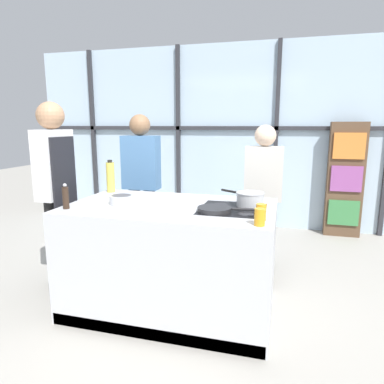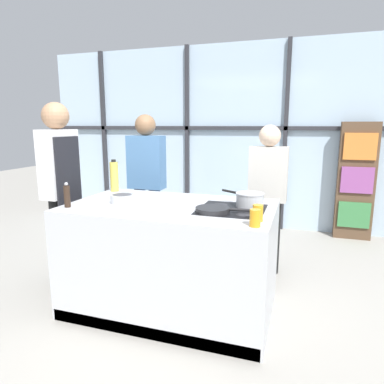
{
  "view_description": "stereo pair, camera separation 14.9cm",
  "coord_description": "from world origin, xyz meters",
  "px_view_note": "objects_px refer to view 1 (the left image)",
  "views": [
    {
      "loc": [
        0.89,
        -2.65,
        1.59
      ],
      "look_at": [
        0.16,
        0.1,
        1.03
      ],
      "focal_mm": 32.0,
      "sensor_mm": 36.0,
      "label": 1
    },
    {
      "loc": [
        1.04,
        -2.61,
        1.59
      ],
      "look_at": [
        0.16,
        0.1,
        1.03
      ],
      "focal_mm": 32.0,
      "sensor_mm": 36.0,
      "label": 2
    }
  ],
  "objects_px": {
    "chef": "(56,183)",
    "saucepan": "(250,199)",
    "juice_glass_far": "(261,212)",
    "oil_bottle": "(110,177)",
    "white_plate": "(143,198)",
    "pepper_grinder": "(66,197)",
    "juice_glass_near": "(260,217)",
    "spectator_center_left": "(263,189)",
    "mixing_bowl": "(121,199)",
    "frying_pan": "(215,209)",
    "spectator_far_left": "(141,178)"
  },
  "relations": [
    {
      "from": "mixing_bowl",
      "to": "frying_pan",
      "type": "bearing_deg",
      "value": -3.89
    },
    {
      "from": "spectator_center_left",
      "to": "mixing_bowl",
      "type": "relative_size",
      "value": 7.91
    },
    {
      "from": "spectator_center_left",
      "to": "juice_glass_near",
      "type": "xyz_separation_m",
      "value": [
        0.06,
        -1.42,
        0.07
      ]
    },
    {
      "from": "chef",
      "to": "saucepan",
      "type": "height_order",
      "value": "chef"
    },
    {
      "from": "juice_glass_near",
      "to": "saucepan",
      "type": "bearing_deg",
      "value": 102.3
    },
    {
      "from": "frying_pan",
      "to": "saucepan",
      "type": "height_order",
      "value": "saucepan"
    },
    {
      "from": "spectator_center_left",
      "to": "mixing_bowl",
      "type": "bearing_deg",
      "value": 43.8
    },
    {
      "from": "spectator_far_left",
      "to": "mixing_bowl",
      "type": "relative_size",
      "value": 8.49
    },
    {
      "from": "spectator_far_left",
      "to": "pepper_grinder",
      "type": "height_order",
      "value": "spectator_far_left"
    },
    {
      "from": "chef",
      "to": "white_plate",
      "type": "relative_size",
      "value": 6.88
    },
    {
      "from": "spectator_center_left",
      "to": "frying_pan",
      "type": "distance_m",
      "value": 1.17
    },
    {
      "from": "mixing_bowl",
      "to": "oil_bottle",
      "type": "bearing_deg",
      "value": 126.89
    },
    {
      "from": "spectator_far_left",
      "to": "spectator_center_left",
      "type": "bearing_deg",
      "value": -180.0
    },
    {
      "from": "chef",
      "to": "juice_glass_near",
      "type": "distance_m",
      "value": 2.01
    },
    {
      "from": "spectator_center_left",
      "to": "frying_pan",
      "type": "xyz_separation_m",
      "value": [
        -0.3,
        -1.13,
        0.04
      ]
    },
    {
      "from": "oil_bottle",
      "to": "juice_glass_near",
      "type": "relative_size",
      "value": 2.78
    },
    {
      "from": "frying_pan",
      "to": "pepper_grinder",
      "type": "xyz_separation_m",
      "value": [
        -1.17,
        -0.22,
        0.07
      ]
    },
    {
      "from": "spectator_center_left",
      "to": "pepper_grinder",
      "type": "bearing_deg",
      "value": 42.48
    },
    {
      "from": "mixing_bowl",
      "to": "juice_glass_near",
      "type": "relative_size",
      "value": 1.74
    },
    {
      "from": "saucepan",
      "to": "juice_glass_near",
      "type": "xyz_separation_m",
      "value": [
        0.12,
        -0.54,
        -0.0
      ]
    },
    {
      "from": "mixing_bowl",
      "to": "saucepan",
      "type": "bearing_deg",
      "value": 10.34
    },
    {
      "from": "juice_glass_near",
      "to": "spectator_center_left",
      "type": "bearing_deg",
      "value": 92.43
    },
    {
      "from": "spectator_center_left",
      "to": "oil_bottle",
      "type": "distance_m",
      "value": 1.6
    },
    {
      "from": "oil_bottle",
      "to": "pepper_grinder",
      "type": "distance_m",
      "value": 0.73
    },
    {
      "from": "white_plate",
      "to": "oil_bottle",
      "type": "xyz_separation_m",
      "value": [
        -0.43,
        0.2,
        0.15
      ]
    },
    {
      "from": "chef",
      "to": "juice_glass_far",
      "type": "distance_m",
      "value": 1.98
    },
    {
      "from": "spectator_far_left",
      "to": "spectator_center_left",
      "type": "height_order",
      "value": "spectator_far_left"
    },
    {
      "from": "chef",
      "to": "juice_glass_far",
      "type": "bearing_deg",
      "value": 79.05
    },
    {
      "from": "spectator_far_left",
      "to": "saucepan",
      "type": "xyz_separation_m",
      "value": [
        1.34,
        -0.88,
        0.01
      ]
    },
    {
      "from": "juice_glass_far",
      "to": "frying_pan",
      "type": "bearing_deg",
      "value": 157.38
    },
    {
      "from": "chef",
      "to": "juice_glass_far",
      "type": "relative_size",
      "value": 15.58
    },
    {
      "from": "saucepan",
      "to": "frying_pan",
      "type": "bearing_deg",
      "value": -133.7
    },
    {
      "from": "juice_glass_far",
      "to": "saucepan",
      "type": "bearing_deg",
      "value": 106.42
    },
    {
      "from": "spectator_center_left",
      "to": "pepper_grinder",
      "type": "xyz_separation_m",
      "value": [
        -1.47,
        -1.35,
        0.11
      ]
    },
    {
      "from": "white_plate",
      "to": "pepper_grinder",
      "type": "height_order",
      "value": "pepper_grinder"
    },
    {
      "from": "spectator_far_left",
      "to": "white_plate",
      "type": "bearing_deg",
      "value": 113.95
    },
    {
      "from": "juice_glass_far",
      "to": "oil_bottle",
      "type": "bearing_deg",
      "value": 156.63
    },
    {
      "from": "oil_bottle",
      "to": "juice_glass_far",
      "type": "distance_m",
      "value": 1.66
    },
    {
      "from": "mixing_bowl",
      "to": "pepper_grinder",
      "type": "relative_size",
      "value": 0.98
    },
    {
      "from": "frying_pan",
      "to": "juice_glass_near",
      "type": "bearing_deg",
      "value": -38.99
    },
    {
      "from": "chef",
      "to": "saucepan",
      "type": "distance_m",
      "value": 1.82
    },
    {
      "from": "mixing_bowl",
      "to": "white_plate",
      "type": "bearing_deg",
      "value": 70.65
    },
    {
      "from": "chef",
      "to": "spectator_far_left",
      "type": "bearing_deg",
      "value": 151.97
    },
    {
      "from": "pepper_grinder",
      "to": "juice_glass_far",
      "type": "height_order",
      "value": "pepper_grinder"
    },
    {
      "from": "pepper_grinder",
      "to": "juice_glass_near",
      "type": "bearing_deg",
      "value": -2.74
    },
    {
      "from": "spectator_center_left",
      "to": "juice_glass_near",
      "type": "height_order",
      "value": "spectator_center_left"
    },
    {
      "from": "spectator_far_left",
      "to": "spectator_center_left",
      "type": "distance_m",
      "value": 1.4
    },
    {
      "from": "chef",
      "to": "spectator_center_left",
      "type": "xyz_separation_m",
      "value": [
        1.88,
        0.9,
        -0.13
      ]
    },
    {
      "from": "spectator_far_left",
      "to": "oil_bottle",
      "type": "bearing_deg",
      "value": 84.47
    },
    {
      "from": "spectator_center_left",
      "to": "pepper_grinder",
      "type": "distance_m",
      "value": 2.0
    }
  ]
}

